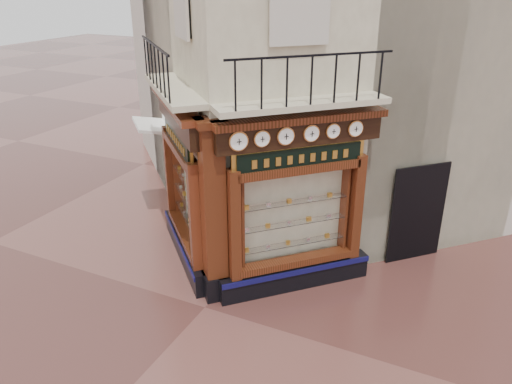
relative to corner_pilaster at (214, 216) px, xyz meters
The scene contains 16 objects.
ground 2.01m from the corner_pilaster, 90.00° to the right, with size 80.00×80.00×0.00m, color #502A25.
neighbour_left 9.21m from the corner_pilaster, 106.93° to the left, with size 8.00×8.00×11.00m, color beige.
neighbour_right 9.21m from the corner_pilaster, 73.07° to the left, with size 8.00×8.00×11.00m, color beige.
shopfront_left 1.77m from the corner_pilaster, 142.77° to the left, with size 2.86×2.86×3.98m.
shopfront_right 1.77m from the corner_pilaster, 37.23° to the left, with size 2.86×2.86×3.98m.
corner_pilaster is the anchor object (origin of this frame).
balcony 2.47m from the corner_pilaster, 90.00° to the left, with size 5.94×2.97×1.03m.
clock_a 1.78m from the corner_pilaster, ahead, with size 0.31×0.31×0.38m.
clock_b 1.94m from the corner_pilaster, 19.40° to the left, with size 0.27×0.27×0.33m.
clock_c 2.21m from the corner_pilaster, 27.77° to the left, with size 0.29×0.29×0.36m.
clock_d 2.58m from the corner_pilaster, 32.47° to the left, with size 0.28×0.28×0.35m.
clock_e 2.95m from the corner_pilaster, 34.89° to the left, with size 0.26×0.26×0.31m.
clock_f 3.38m from the corner_pilaster, 36.63° to the left, with size 0.28×0.28×0.34m.
awning 4.91m from the corner_pilaster, 141.37° to the left, with size 1.49×0.89×0.08m, color white, non-canonical shape.
signboard_left 2.12m from the corner_pilaster, 145.25° to the left, with size 1.97×1.97×0.53m.
signboard_right 2.12m from the corner_pilaster, 34.75° to the left, with size 2.08×2.08×0.56m.
Camera 1 is at (4.71, -7.39, 6.47)m, focal length 35.00 mm.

